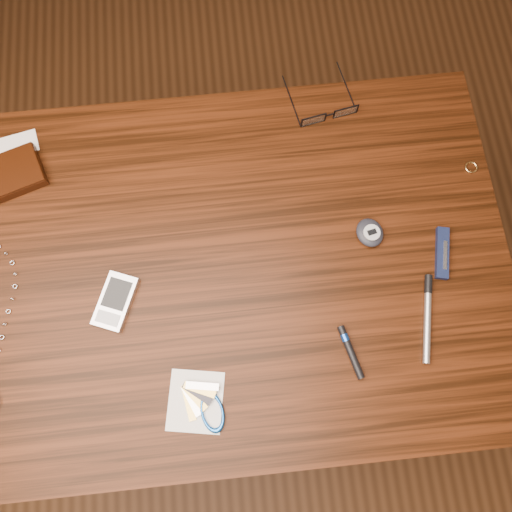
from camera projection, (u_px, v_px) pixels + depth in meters
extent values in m
plane|color=#472814|center=(242.00, 324.00, 1.61)|extent=(3.80, 3.80, 0.00)
cube|color=#331508|center=(230.00, 267.00, 0.90)|extent=(1.00, 0.70, 0.03)
cylinder|color=#4C2814|center=(59.00, 449.00, 1.17)|extent=(0.05, 0.05, 0.71)
cylinder|color=#4C2814|center=(436.00, 408.00, 1.19)|extent=(0.05, 0.05, 0.71)
cylinder|color=#4C2814|center=(60.00, 211.00, 1.33)|extent=(0.05, 0.05, 0.71)
cylinder|color=#4C2814|center=(392.00, 179.00, 1.36)|extent=(0.05, 0.05, 0.71)
cube|color=black|center=(14.00, 174.00, 0.92)|extent=(0.13, 0.11, 0.02)
cube|color=black|center=(11.00, 171.00, 0.91)|extent=(0.12, 0.11, 0.00)
cube|color=silver|center=(17.00, 145.00, 0.95)|extent=(0.09, 0.06, 0.00)
cube|color=black|center=(313.00, 120.00, 0.95)|extent=(0.05, 0.01, 0.03)
cube|color=white|center=(313.00, 120.00, 0.95)|extent=(0.04, 0.01, 0.02)
cylinder|color=black|center=(291.00, 101.00, 0.97)|extent=(0.02, 0.12, 0.00)
cube|color=black|center=(346.00, 112.00, 0.96)|extent=(0.05, 0.01, 0.03)
cube|color=white|center=(346.00, 112.00, 0.96)|extent=(0.04, 0.01, 0.02)
cylinder|color=black|center=(347.00, 86.00, 0.98)|extent=(0.02, 0.12, 0.00)
cube|color=black|center=(330.00, 115.00, 0.95)|extent=(0.02, 0.00, 0.00)
torus|color=#E0AE66|center=(471.00, 167.00, 0.94)|extent=(0.03, 0.03, 0.00)
torus|color=silver|center=(2.00, 337.00, 0.85)|extent=(0.01, 0.01, 0.00)
torus|color=silver|center=(5.00, 324.00, 0.85)|extent=(0.01, 0.01, 0.01)
torus|color=silver|center=(8.00, 311.00, 0.86)|extent=(0.01, 0.01, 0.00)
torus|color=silver|center=(12.00, 299.00, 0.87)|extent=(0.01, 0.00, 0.01)
torus|color=silver|center=(15.00, 286.00, 0.87)|extent=(0.01, 0.01, 0.00)
torus|color=silver|center=(15.00, 274.00, 0.88)|extent=(0.01, 0.00, 0.01)
torus|color=silver|center=(12.00, 263.00, 0.88)|extent=(0.01, 0.01, 0.00)
torus|color=silver|center=(6.00, 254.00, 0.89)|extent=(0.01, 0.01, 0.01)
cube|color=silver|center=(115.00, 301.00, 0.86)|extent=(0.09, 0.11, 0.01)
cube|color=black|center=(117.00, 294.00, 0.86)|extent=(0.06, 0.06, 0.00)
cube|color=#AAADB2|center=(108.00, 318.00, 0.85)|extent=(0.04, 0.03, 0.00)
ellipsoid|color=black|center=(370.00, 233.00, 0.89)|extent=(0.06, 0.06, 0.02)
cylinder|color=#ACAFB4|center=(372.00, 232.00, 0.88)|extent=(0.03, 0.03, 0.00)
cube|color=black|center=(372.00, 232.00, 0.88)|extent=(0.02, 0.01, 0.00)
cube|color=silver|center=(195.00, 401.00, 0.82)|extent=(0.10, 0.11, 0.00)
torus|color=#1756AF|center=(212.00, 412.00, 0.81)|extent=(0.06, 0.06, 0.01)
cube|color=olive|center=(189.00, 404.00, 0.82)|extent=(0.02, 0.06, 0.00)
cube|color=silver|center=(192.00, 400.00, 0.82)|extent=(0.03, 0.05, 0.00)
cube|color=olive|center=(194.00, 397.00, 0.82)|extent=(0.04, 0.05, 0.00)
cube|color=black|center=(197.00, 393.00, 0.82)|extent=(0.05, 0.04, 0.00)
cube|color=olive|center=(200.00, 390.00, 0.82)|extent=(0.05, 0.03, 0.00)
cube|color=silver|center=(202.00, 386.00, 0.82)|extent=(0.06, 0.02, 0.00)
cube|color=#111A39|center=(442.00, 253.00, 0.89)|extent=(0.04, 0.10, 0.01)
cube|color=#B8B8BD|center=(445.00, 255.00, 0.88)|extent=(0.02, 0.05, 0.00)
cylinder|color=#B5B5BA|center=(427.00, 318.00, 0.85)|extent=(0.05, 0.15, 0.01)
cylinder|color=black|center=(428.00, 284.00, 0.87)|extent=(0.02, 0.03, 0.01)
cylinder|color=black|center=(351.00, 352.00, 0.84)|extent=(0.03, 0.09, 0.01)
cylinder|color=blue|center=(345.00, 338.00, 0.84)|extent=(0.02, 0.01, 0.01)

